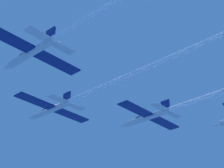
{
  "coord_description": "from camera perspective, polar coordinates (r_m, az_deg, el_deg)",
  "views": [
    {
      "loc": [
        -41.11,
        -53.52,
        -30.09
      ],
      "look_at": [
        0.05,
        -16.42,
        -0.11
      ],
      "focal_mm": 60.6,
      "sensor_mm": 36.0,
      "label": 1
    }
  ],
  "objects": [
    {
      "name": "jet_right_wing",
      "position": [
        67.7,
        14.8,
        -1.72
      ],
      "size": [
        16.86,
        50.32,
        2.79
      ],
      "color": "silver"
    },
    {
      "name": "jet_left_wing",
      "position": [
        48.0,
        -1.1,
        11.28
      ],
      "size": [
        16.86,
        52.58,
        2.79
      ],
      "color": "silver"
    },
    {
      "name": "jet_lead",
      "position": [
        66.25,
        -2.43,
        -0.97
      ],
      "size": [
        16.86,
        45.95,
        2.79
      ],
      "color": "silver"
    }
  ]
}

